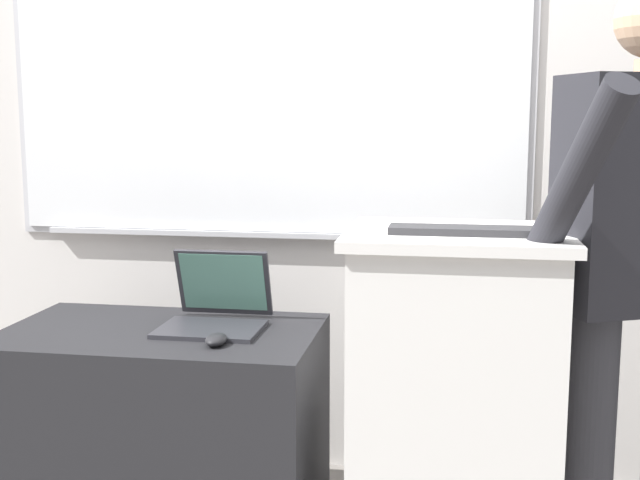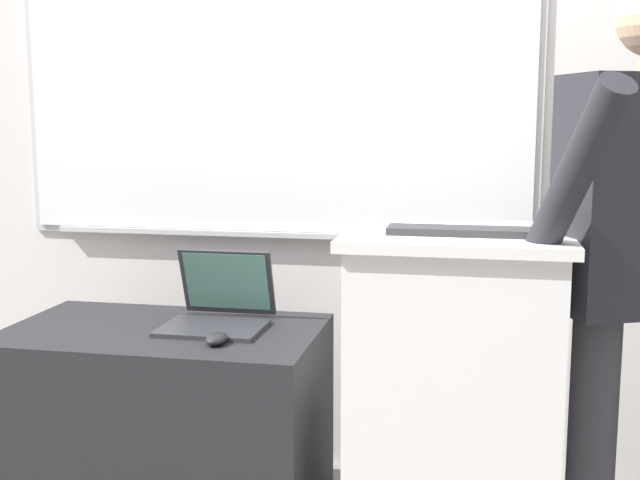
{
  "view_description": "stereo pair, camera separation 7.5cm",
  "coord_description": "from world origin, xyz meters",
  "px_view_note": "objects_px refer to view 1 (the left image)",
  "views": [
    {
      "loc": [
        0.43,
        -1.87,
        1.35
      ],
      "look_at": [
        0.05,
        0.38,
        1.01
      ],
      "focal_mm": 45.0,
      "sensor_mm": 36.0,
      "label": 1
    },
    {
      "loc": [
        0.5,
        -1.86,
        1.35
      ],
      "look_at": [
        0.05,
        0.38,
        1.01
      ],
      "focal_mm": 45.0,
      "sensor_mm": 36.0,
      "label": 2
    }
  ],
  "objects_px": {
    "side_desk": "(163,435)",
    "laptop": "(217,305)",
    "wireless_keyboard": "(465,230)",
    "computer_mouse_by_laptop": "(216,340)",
    "lectern_podium": "(453,411)"
  },
  "relations": [
    {
      "from": "wireless_keyboard",
      "to": "computer_mouse_by_laptop",
      "type": "bearing_deg",
      "value": 177.52
    },
    {
      "from": "lectern_podium",
      "to": "side_desk",
      "type": "height_order",
      "value": "lectern_podium"
    },
    {
      "from": "side_desk",
      "to": "wireless_keyboard",
      "type": "xyz_separation_m",
      "value": [
        0.93,
        -0.17,
        0.71
      ]
    },
    {
      "from": "lectern_podium",
      "to": "wireless_keyboard",
      "type": "xyz_separation_m",
      "value": [
        0.02,
        -0.07,
        0.53
      ]
    },
    {
      "from": "side_desk",
      "to": "laptop",
      "type": "bearing_deg",
      "value": 27.27
    },
    {
      "from": "side_desk",
      "to": "lectern_podium",
      "type": "bearing_deg",
      "value": -6.59
    },
    {
      "from": "wireless_keyboard",
      "to": "computer_mouse_by_laptop",
      "type": "xyz_separation_m",
      "value": [
        -0.71,
        0.03,
        -0.34
      ]
    },
    {
      "from": "side_desk",
      "to": "wireless_keyboard",
      "type": "distance_m",
      "value": 1.19
    },
    {
      "from": "side_desk",
      "to": "laptop",
      "type": "xyz_separation_m",
      "value": [
        0.16,
        0.08,
        0.41
      ]
    },
    {
      "from": "laptop",
      "to": "lectern_podium",
      "type": "bearing_deg",
      "value": -14.1
    },
    {
      "from": "laptop",
      "to": "computer_mouse_by_laptop",
      "type": "xyz_separation_m",
      "value": [
        0.06,
        -0.22,
        -0.05
      ]
    },
    {
      "from": "laptop",
      "to": "computer_mouse_by_laptop",
      "type": "distance_m",
      "value": 0.24
    },
    {
      "from": "side_desk",
      "to": "computer_mouse_by_laptop",
      "type": "distance_m",
      "value": 0.45
    },
    {
      "from": "laptop",
      "to": "wireless_keyboard",
      "type": "bearing_deg",
      "value": -18.28
    },
    {
      "from": "side_desk",
      "to": "computer_mouse_by_laptop",
      "type": "height_order",
      "value": "computer_mouse_by_laptop"
    }
  ]
}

